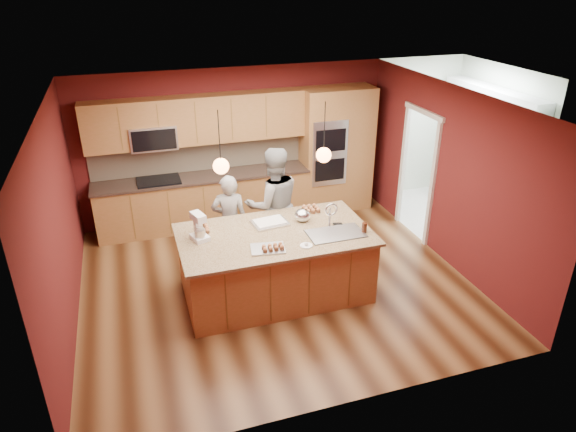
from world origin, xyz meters
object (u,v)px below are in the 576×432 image
object	(u,v)px
island	(276,263)
person_left	(230,221)
stand_mixer	(199,228)
person_right	(273,205)
mixing_bowl	(302,215)

from	to	relation	value
island	person_left	bearing A→B (deg)	114.06
person_left	stand_mixer	bearing A→B (deg)	67.15
person_right	person_left	bearing A→B (deg)	-0.19
person_right	mixing_bowl	bearing A→B (deg)	106.06
island	person_left	size ratio (longest dim) A/B	1.75
person_right	island	bearing A→B (deg)	75.39
island	stand_mixer	world-z (taller)	island
person_left	mixing_bowl	distance (m)	1.20
island	person_right	xyz separation A→B (m)	(0.25, 0.98, 0.43)
island	stand_mixer	distance (m)	1.20
person_right	mixing_bowl	xyz separation A→B (m)	(0.21, -0.73, 0.13)
island	mixing_bowl	bearing A→B (deg)	28.16
island	person_right	world-z (taller)	person_right
island	person_right	distance (m)	1.10
person_right	stand_mixer	bearing A→B (deg)	32.93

